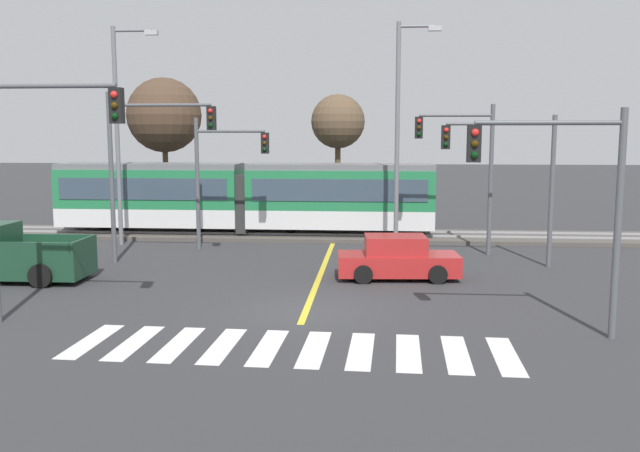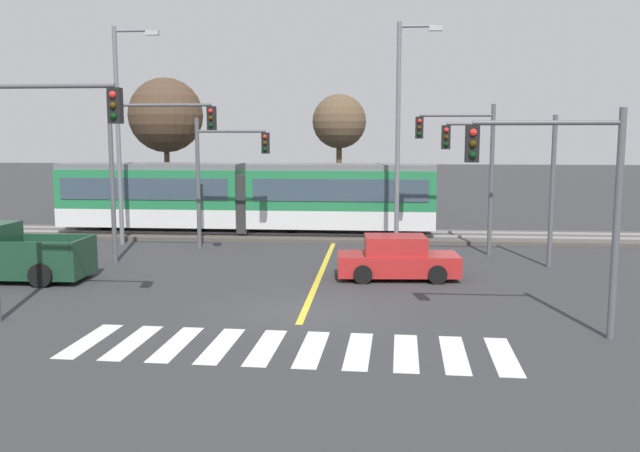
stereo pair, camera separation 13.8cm
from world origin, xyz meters
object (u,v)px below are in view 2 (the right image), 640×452
(street_lamp_west, at_px, (121,125))
(street_lamp_centre, at_px, (401,125))
(traffic_light_near_right, at_px, (563,186))
(bare_tree_west, at_px, (339,122))
(traffic_light_far_right, at_px, (466,157))
(bare_tree_far_west, at_px, (166,116))
(traffic_light_far_left, at_px, (222,165))
(sedan_crossing, at_px, (397,259))
(traffic_light_near_left, at_px, (30,158))
(pickup_truck, at_px, (7,256))
(traffic_light_mid_left, at_px, (145,152))
(traffic_light_mid_right, at_px, (513,165))
(light_rail_tram, at_px, (246,195))

(street_lamp_west, bearing_deg, street_lamp_centre, -1.12)
(traffic_light_near_right, xyz_separation_m, bare_tree_west, (-6.74, 22.16, 1.94))
(traffic_light_far_right, relative_size, bare_tree_far_west, 0.75)
(traffic_light_far_right, relative_size, street_lamp_centre, 0.64)
(traffic_light_near_right, height_order, street_lamp_centre, street_lamp_centre)
(traffic_light_near_right, distance_m, street_lamp_centre, 13.46)
(street_lamp_west, distance_m, street_lamp_centre, 12.53)
(street_lamp_west, xyz_separation_m, bare_tree_far_west, (-0.79, 8.88, 0.66))
(traffic_light_far_left, xyz_separation_m, traffic_light_near_right, (11.22, -12.19, 0.07))
(sedan_crossing, xyz_separation_m, traffic_light_near_left, (-9.70, -6.53, 3.70))
(pickup_truck, xyz_separation_m, street_lamp_centre, (13.74, 7.65, 4.59))
(sedan_crossing, relative_size, traffic_light_near_right, 0.76)
(traffic_light_near_right, xyz_separation_m, street_lamp_west, (-16.04, 13.14, 1.69))
(traffic_light_far_right, bearing_deg, bare_tree_far_west, 147.38)
(sedan_crossing, distance_m, traffic_light_near_right, 8.26)
(traffic_light_near_left, bearing_deg, traffic_light_far_right, 42.68)
(traffic_light_mid_left, bearing_deg, sedan_crossing, -12.17)
(traffic_light_mid_right, xyz_separation_m, bare_tree_west, (-7.31, 12.89, 1.83))
(bare_tree_far_west, height_order, bare_tree_west, bare_tree_far_west)
(pickup_truck, height_order, traffic_light_near_left, traffic_light_near_left)
(pickup_truck, distance_m, traffic_light_near_left, 7.27)
(sedan_crossing, bearing_deg, traffic_light_mid_right, 30.91)
(sedan_crossing, bearing_deg, pickup_truck, -173.91)
(sedan_crossing, bearing_deg, traffic_light_near_left, -146.06)
(traffic_light_far_left, height_order, street_lamp_centre, street_lamp_centre)
(traffic_light_far_left, distance_m, bare_tree_west, 11.12)
(street_lamp_west, bearing_deg, bare_tree_west, 44.15)
(street_lamp_west, distance_m, bare_tree_far_west, 8.94)
(traffic_light_near_left, bearing_deg, street_lamp_centre, 51.98)
(traffic_light_mid_left, height_order, bare_tree_west, bare_tree_west)
(traffic_light_mid_right, xyz_separation_m, traffic_light_near_right, (-0.57, -9.28, -0.11))
(pickup_truck, distance_m, traffic_light_far_left, 9.63)
(light_rail_tram, distance_m, sedan_crossing, 12.03)
(light_rail_tram, distance_m, traffic_light_far_right, 11.27)
(traffic_light_near_right, height_order, bare_tree_far_west, bare_tree_far_west)
(traffic_light_mid_left, height_order, traffic_light_mid_right, traffic_light_mid_left)
(traffic_light_far_left, distance_m, street_lamp_centre, 7.94)
(light_rail_tram, xyz_separation_m, traffic_light_near_right, (11.02, -16.18, 1.73))
(traffic_light_mid_left, distance_m, bare_tree_far_west, 13.80)
(traffic_light_mid_right, bearing_deg, traffic_light_near_left, -146.98)
(traffic_light_far_right, distance_m, traffic_light_mid_right, 2.89)
(light_rail_tram, height_order, traffic_light_far_right, traffic_light_far_right)
(sedan_crossing, distance_m, bare_tree_west, 16.55)
(traffic_light_mid_right, relative_size, street_lamp_centre, 0.59)
(sedan_crossing, bearing_deg, bare_tree_far_west, 130.38)
(light_rail_tram, distance_m, traffic_light_mid_right, 13.61)
(bare_tree_west, bearing_deg, sedan_crossing, -79.15)
(bare_tree_west, bearing_deg, street_lamp_west, -135.85)
(traffic_light_near_left, height_order, bare_tree_west, bare_tree_west)
(traffic_light_far_left, xyz_separation_m, traffic_light_near_left, (-2.25, -12.04, 0.70))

